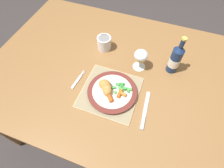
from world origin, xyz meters
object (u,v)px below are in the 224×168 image
Objects in this scene: dinner_plate at (112,92)px; wine_glass at (141,56)px; fork at (77,81)px; drinking_cup at (104,43)px; dining_table at (112,77)px; bottle at (175,59)px; table_knife at (145,113)px.

wine_glass is at bearing 69.08° from dinner_plate.
fork is 1.56× the size of drinking_cup.
dining_table is 0.19m from dinner_plate.
wine_glass is 0.54× the size of bottle.
dining_table is 0.38m from bottle.
dinner_plate is at bearing -70.39° from dining_table.
dinner_plate is 2.04× the size of wine_glass.
fork is 0.56× the size of bottle.
fork is (-0.21, 0.01, -0.01)m from dinner_plate.
dining_table is 0.22m from drinking_cup.
table_knife is 0.90× the size of bottle.
fork is 0.63× the size of table_knife.
table_knife is at bearing -45.14° from drinking_cup.
dining_table is 5.61× the size of dinner_plate.
table_knife is at bearing -8.78° from fork.
fork is at bearing -143.86° from wine_glass.
wine_glass is 1.48× the size of drinking_cup.
dinner_plate is 0.35m from drinking_cup.
table_knife is at bearing -40.27° from dining_table.
dinner_plate is (0.06, -0.16, 0.09)m from dining_table.
wine_glass is 0.19m from bottle.
table_knife is 0.31m from wine_glass.
fork is 0.30m from drinking_cup.
fork is at bearing -151.34° from bottle.
wine_glass is at bearing 110.56° from table_knife.
bottle reaches higher than fork.
table_knife is at bearing -103.25° from bottle.
table_knife is 2.49× the size of drinking_cup.
wine_glass is at bearing -17.15° from drinking_cup.
dinner_plate is 1.21× the size of table_knife.
bottle reaches higher than dinner_plate.
drinking_cup is at bearing 80.84° from fork.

